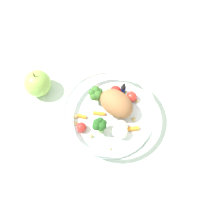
{
  "coord_description": "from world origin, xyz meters",
  "views": [
    {
      "loc": [
        -0.33,
        0.0,
        0.75
      ],
      "look_at": [
        0.0,
        -0.0,
        0.03
      ],
      "focal_mm": 47.87,
      "sensor_mm": 36.0,
      "label": 1
    }
  ],
  "objects": [
    {
      "name": "ground_plane",
      "position": [
        0.0,
        0.0,
        0.0
      ],
      "size": [
        2.4,
        2.4,
        0.0
      ],
      "primitive_type": "plane",
      "color": "silver"
    },
    {
      "name": "food_container",
      "position": [
        0.01,
        -0.01,
        0.03
      ],
      "size": [
        0.25,
        0.25,
        0.08
      ],
      "color": "white",
      "rests_on": "ground_plane"
    },
    {
      "name": "loose_apple",
      "position": [
        0.09,
        0.2,
        0.04
      ],
      "size": [
        0.08,
        0.08,
        0.09
      ],
      "color": "#8CB74C",
      "rests_on": "ground_plane"
    }
  ]
}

